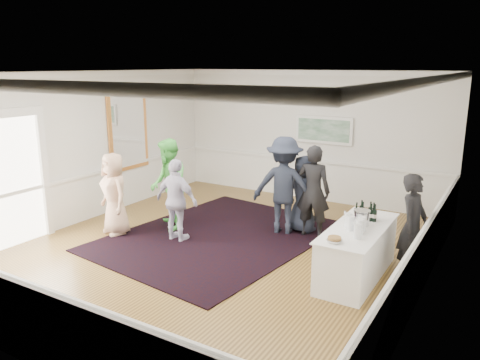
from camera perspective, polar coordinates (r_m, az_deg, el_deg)
The scene contains 23 objects.
floor at distance 8.75m, azimuth -2.27°, elevation -8.42°, with size 8.00×8.00×0.00m, color olive.
ceiling at distance 8.10m, azimuth -2.50°, elevation 13.02°, with size 7.00×8.00×0.02m, color white.
wall_left at distance 10.58m, azimuth -18.48°, elevation 3.82°, with size 0.02×8.00×3.20m, color white.
wall_right at distance 7.04m, azimuth 22.18°, elevation -1.32°, with size 0.02×8.00×3.20m, color white.
wall_back at distance 11.77m, azimuth 8.40°, elevation 5.35°, with size 7.00×0.02×3.20m, color white.
wall_front at distance 5.52m, azimuth -25.92°, elevation -5.78°, with size 7.00×0.02×3.20m, color white.
wainscoting at distance 8.58m, azimuth -2.31°, elevation -5.33°, with size 7.00×8.00×1.00m, color white, non-canonical shape.
mirror at distance 11.39m, azimuth -13.45°, elevation 5.85°, with size 0.05×1.25×1.85m.
doorway at distance 9.47m, azimuth -26.85°, elevation 0.77°, with size 0.10×1.78×2.56m.
landscape_painting at distance 11.55m, azimuth 10.16°, elevation 6.02°, with size 1.44×0.06×0.66m.
area_rug at distance 9.35m, azimuth -2.60°, elevation -6.86°, with size 3.48×4.57×0.02m, color black.
serving_table at distance 7.76m, azimuth 14.09°, elevation -8.49°, with size 0.79×2.07×0.84m.
bartender at distance 7.91m, azimuth 20.29°, elevation -5.28°, with size 0.61×0.40×1.68m, color black.
guest_tan at distance 9.59m, azimuth -15.06°, elevation -1.66°, with size 0.81×0.53×1.66m, color tan.
guest_green at distance 9.64m, azimuth -8.70°, elevation -0.57°, with size 0.91×0.71×1.88m, color #5AD856.
guest_lilac at distance 8.99m, azimuth -7.70°, elevation -2.50°, with size 0.94×0.39×1.61m, color silver.
guest_dark_a at distance 9.34m, azimuth 5.39°, elevation -0.68°, with size 1.27×0.73×1.96m, color #1C212F.
guest_dark_b at distance 9.23m, azimuth 8.88°, elevation -1.37°, with size 0.67×0.44×1.84m, color black.
guest_navy at distance 9.49m, azimuth 7.78°, elevation -1.71°, with size 0.77×0.50×1.58m, color #1C212F.
wine_bottles at distance 7.97m, azimuth 15.24°, elevation -3.61°, with size 0.36×0.25×0.31m.
juice_pitchers at distance 7.35m, azimuth 13.91°, elevation -5.28°, with size 0.39×0.53×0.24m.
ice_bucket at distance 7.69m, azimuth 14.62°, elevation -4.52°, with size 0.26×0.26×0.24m, color silver.
nut_bowl at distance 6.91m, azimuth 11.44°, elevation -7.14°, with size 0.23×0.23×0.08m.
Camera 1 is at (4.45, -6.76, 3.33)m, focal length 35.00 mm.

